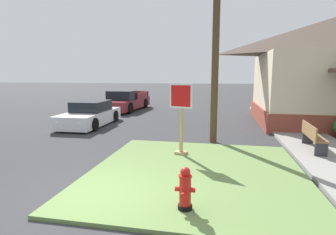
{
  "coord_description": "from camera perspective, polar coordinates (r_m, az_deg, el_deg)",
  "views": [
    {
      "loc": [
        2.6,
        -4.85,
        2.57
      ],
      "look_at": [
        1.02,
        3.22,
        1.27
      ],
      "focal_mm": 28.52,
      "sensor_mm": 36.0,
      "label": 1
    }
  ],
  "objects": [
    {
      "name": "ground_plane",
      "position": [
        6.08,
        -16.12,
        -16.39
      ],
      "size": [
        160.0,
        160.0,
        0.0
      ],
      "primitive_type": "plane",
      "color": "#333335"
    },
    {
      "name": "parked_sedan_white",
      "position": [
        14.41,
        -16.28,
        0.55
      ],
      "size": [
        1.97,
        4.31,
        1.25
      ],
      "color": "silver",
      "rests_on": "ground"
    },
    {
      "name": "sidewalk_strip",
      "position": [
        12.49,
        26.72,
        -3.57
      ],
      "size": [
        2.2,
        19.93,
        0.12
      ],
      "primitive_type": "cube",
      "color": "gray",
      "rests_on": "ground"
    },
    {
      "name": "grass_corner_patch",
      "position": [
        7.25,
        6.09,
        -11.48
      ],
      "size": [
        5.53,
        5.79,
        0.08
      ],
      "primitive_type": "cube",
      "color": "#668447",
      "rests_on": "ground"
    },
    {
      "name": "stop_sign",
      "position": [
        8.37,
        2.81,
        -0.47
      ],
      "size": [
        0.74,
        0.37,
        2.24
      ],
      "color": "tan",
      "rests_on": "grass_corner_patch"
    },
    {
      "name": "street_bench",
      "position": [
        10.12,
        28.48,
        -3.36
      ],
      "size": [
        0.5,
        1.78,
        0.85
      ],
      "color": "brown",
      "rests_on": "sidewalk_strip"
    },
    {
      "name": "manhole_cover",
      "position": [
        9.7,
        -8.09,
        -6.4
      ],
      "size": [
        0.7,
        0.7,
        0.02
      ],
      "primitive_type": "cylinder",
      "color": "black",
      "rests_on": "ground"
    },
    {
      "name": "fire_hydrant",
      "position": [
        5.15,
        3.68,
        -15.12
      ],
      "size": [
        0.38,
        0.34,
        0.82
      ],
      "color": "black",
      "rests_on": "grass_corner_patch"
    },
    {
      "name": "pickup_truck_maroon",
      "position": [
        20.02,
        -9.11,
        3.29
      ],
      "size": [
        2.34,
        5.51,
        1.48
      ],
      "color": "maroon",
      "rests_on": "ground"
    }
  ]
}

